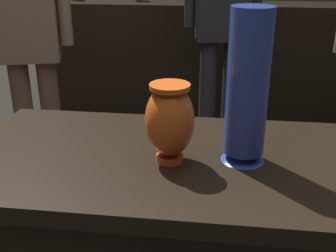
% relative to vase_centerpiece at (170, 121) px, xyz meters
% --- Properties ---
extents(back_display_shelf, '(2.60, 0.40, 0.99)m').
position_rel_vase_centerpiece_xyz_m(back_display_shelf, '(-0.01, 2.24, -0.43)').
color(back_display_shelf, black).
rests_on(back_display_shelf, ground_plane).
extents(vase_centerpiece, '(0.14, 0.14, 0.23)m').
position_rel_vase_centerpiece_xyz_m(vase_centerpiece, '(0.00, 0.00, 0.00)').
color(vase_centerpiece, '#E55B1E').
rests_on(vase_centerpiece, display_plinth).
extents(vase_tall_behind, '(0.12, 0.12, 0.43)m').
position_rel_vase_centerpiece_xyz_m(vase_tall_behind, '(0.20, 0.03, 0.09)').
color(vase_tall_behind, '#2D429E').
rests_on(vase_tall_behind, display_plinth).
extents(visitor_center_back, '(0.47, 0.22, 1.70)m').
position_rel_vase_centerpiece_xyz_m(visitor_center_back, '(0.12, 1.60, 0.08)').
color(visitor_center_back, '#232328').
rests_on(visitor_center_back, ground_plane).
extents(visitor_near_left, '(0.46, 0.26, 1.63)m').
position_rel_vase_centerpiece_xyz_m(visitor_near_left, '(-0.89, 1.08, 0.03)').
color(visitor_near_left, brown).
rests_on(visitor_near_left, ground_plane).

